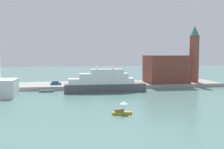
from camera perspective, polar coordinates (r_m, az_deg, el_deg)
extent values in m
plane|color=slate|center=(85.73, -2.92, -4.81)|extent=(400.00, 400.00, 0.00)
cube|color=gray|center=(110.76, -4.41, -2.30)|extent=(110.00, 19.02, 1.47)
cube|color=#4C4C51|center=(95.08, -1.46, -2.96)|extent=(29.47, 4.81, 3.02)
cube|color=white|center=(94.59, -2.34, -1.46)|extent=(23.58, 4.42, 2.03)
cube|color=white|center=(94.52, -1.82, -0.30)|extent=(17.68, 4.04, 1.78)
cube|color=white|center=(94.56, -1.11, 0.72)|extent=(11.79, 3.65, 1.56)
cylinder|color=silver|center=(94.34, -1.47, 2.23)|extent=(0.16, 0.16, 3.42)
sphere|color=white|center=(94.84, 0.30, 1.53)|extent=(1.07, 1.07, 1.07)
sphere|color=white|center=(94.03, -3.25, 1.50)|extent=(1.07, 1.07, 1.07)
cube|color=#B7991E|center=(60.69, 2.19, -8.45)|extent=(4.55, 1.21, 0.62)
cube|color=#8C6647|center=(60.42, 1.55, -7.87)|extent=(2.00, 0.97, 0.70)
cylinder|color=#B2B2B2|center=(60.52, 2.62, -7.30)|extent=(0.06, 0.06, 1.83)
cone|color=white|center=(60.28, 2.63, -6.15)|extent=(1.86, 1.86, 0.65)
cube|color=#595966|center=(98.21, -14.04, -3.53)|extent=(5.23, 1.59, 0.70)
cube|color=brown|center=(115.57, 11.67, 1.20)|extent=(16.86, 14.32, 11.76)
cube|color=brown|center=(120.66, 17.50, 3.25)|extent=(3.02, 3.02, 20.29)
cone|color=#387A5B|center=(121.04, 17.64, 9.09)|extent=(3.92, 3.92, 4.35)
cube|color=#1E4C99|center=(107.13, -12.16, -1.99)|extent=(4.26, 1.71, 0.88)
cube|color=#262D33|center=(107.06, -12.28, -1.61)|extent=(2.55, 1.54, 0.57)
cylinder|color=maroon|center=(106.70, -9.20, -1.85)|extent=(0.36, 0.36, 1.33)
sphere|color=tan|center=(106.61, -9.21, -1.43)|extent=(0.24, 0.24, 0.24)
cylinder|color=black|center=(103.16, -0.33, -2.16)|extent=(0.42, 0.42, 0.80)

